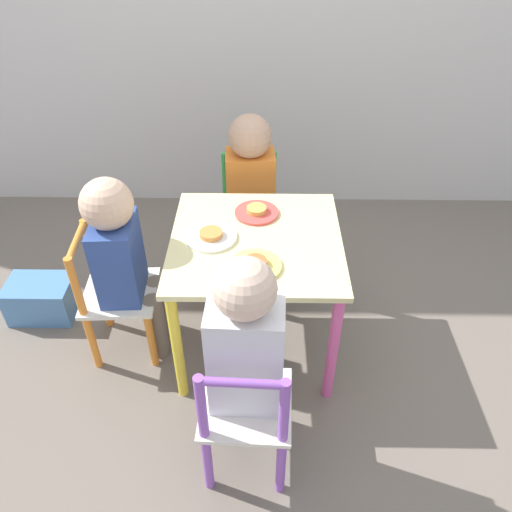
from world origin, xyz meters
TOP-DOWN VIEW (x-y plane):
  - ground_plane at (0.00, 0.00)m, footprint 6.00×6.00m
  - kids_table at (0.00, 0.00)m, footprint 0.58×0.58m
  - chair_orange at (-0.51, -0.03)m, footprint 0.27×0.27m
  - chair_purple at (-0.02, -0.51)m, footprint 0.27×0.27m
  - chair_green at (-0.03, 0.51)m, footprint 0.28×0.28m
  - child_left at (-0.45, -0.02)m, footprint 0.22×0.21m
  - child_front at (-0.02, -0.45)m, footprint 0.21×0.22m
  - child_back at (-0.03, 0.45)m, footprint 0.21×0.22m
  - plate_left at (-0.15, 0.00)m, footprint 0.17×0.17m
  - plate_front at (-0.00, -0.15)m, footprint 0.17×0.17m
  - plate_back at (0.00, 0.15)m, footprint 0.16×0.16m
  - storage_bin at (-0.88, 0.14)m, footprint 0.26×0.18m

SIDE VIEW (x-z plane):
  - ground_plane at x=0.00m, z-range 0.00..0.00m
  - storage_bin at x=-0.88m, z-range 0.00..0.16m
  - chair_orange at x=-0.51m, z-range 0.00..0.51m
  - chair_purple at x=-0.02m, z-range 0.00..0.51m
  - chair_green at x=-0.03m, z-range 0.00..0.51m
  - kids_table at x=0.00m, z-range 0.17..0.67m
  - child_left at x=-0.45m, z-range 0.08..0.81m
  - child_back at x=-0.03m, z-range 0.08..0.82m
  - child_front at x=-0.02m, z-range 0.07..0.85m
  - plate_left at x=-0.15m, z-range 0.49..0.52m
  - plate_front at x=0.00m, z-range 0.49..0.52m
  - plate_back at x=0.00m, z-range 0.49..0.52m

